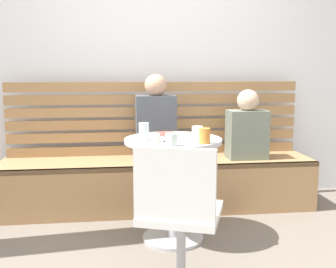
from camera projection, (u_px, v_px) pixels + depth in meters
The scene contains 14 objects.
back_wall at pixel (153, 44), 3.83m from camera, with size 5.20×0.10×2.90m, color silver.
booth_bench at pixel (158, 184), 3.59m from camera, with size 2.70×0.52×0.44m.
booth_backrest at pixel (155, 118), 3.74m from camera, with size 2.65×0.04×0.67m.
cafe_table at pixel (173, 169), 2.88m from camera, with size 0.68×0.68×0.74m.
white_chair at pixel (179, 218), 2.09m from camera, with size 0.51×0.51×0.85m.
person_adult at pixel (156, 122), 3.54m from camera, with size 0.34×0.22×0.74m.
person_child_left at pixel (247, 128), 3.58m from camera, with size 0.34×0.22×0.61m.
cup_glass_short at pixel (172, 140), 2.57m from camera, with size 0.08×0.08×0.08m, color silver.
cup_espresso_small at pixel (156, 138), 2.71m from camera, with size 0.06×0.06×0.06m, color silver.
cup_tumbler_orange at pixel (205, 136), 2.65m from camera, with size 0.07×0.07×0.10m, color orange.
cup_glass_tall at pixel (144, 132), 2.77m from camera, with size 0.07×0.07×0.12m, color silver.
cup_ceramic_white at pixel (197, 131), 2.96m from camera, with size 0.08×0.08×0.07m, color white.
plate_small at pixel (167, 134), 3.02m from camera, with size 0.17×0.17×0.01m, color #DB4C42.
phone_on_table at pixel (170, 140), 2.76m from camera, with size 0.07×0.14×0.01m, color black.
Camera 1 is at (-0.35, -2.26, 1.21)m, focal length 43.75 mm.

